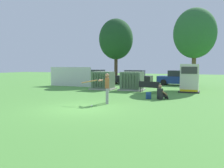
# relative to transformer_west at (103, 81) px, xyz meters

# --- Properties ---
(ground_plane) EXTENTS (96.00, 96.00, 0.00)m
(ground_plane) POSITION_rel_transformer_west_xyz_m (2.89, -8.94, -0.79)
(ground_plane) COLOR #51933D
(fence_panel) EXTENTS (4.80, 0.12, 2.00)m
(fence_panel) POSITION_rel_transformer_west_xyz_m (-4.47, 1.56, 0.21)
(fence_panel) COLOR silver
(fence_panel) RESTS_ON ground
(transformer_west) EXTENTS (2.10, 1.70, 1.62)m
(transformer_west) POSITION_rel_transformer_west_xyz_m (0.00, 0.00, 0.00)
(transformer_west) COLOR #9E9B93
(transformer_west) RESTS_ON ground
(transformer_mid_west) EXTENTS (2.10, 1.70, 1.62)m
(transformer_mid_west) POSITION_rel_transformer_west_xyz_m (2.67, 0.23, 0.00)
(transformer_mid_west) COLOR #9E9B93
(transformer_mid_west) RESTS_ON ground
(generator_enclosure) EXTENTS (1.60, 1.40, 2.30)m
(generator_enclosure) POSITION_rel_transformer_west_xyz_m (7.44, 0.55, 0.35)
(generator_enclosure) COLOR #262626
(generator_enclosure) RESTS_ON ground
(park_bench) EXTENTS (1.84, 0.79, 0.92)m
(park_bench) POSITION_rel_transformer_west_xyz_m (4.52, -1.02, -0.25)
(park_bench) COLOR black
(park_bench) RESTS_ON ground
(batter) EXTENTS (1.57, 0.90, 1.74)m
(batter) POSITION_rel_transformer_west_xyz_m (3.35, -6.97, 0.19)
(batter) COLOR gray
(batter) RESTS_ON ground
(sports_ball) EXTENTS (0.09, 0.09, 0.09)m
(sports_ball) POSITION_rel_transformer_west_xyz_m (3.07, -8.27, -0.74)
(sports_ball) COLOR white
(sports_ball) RESTS_ON ground
(seated_spectator) EXTENTS (0.73, 0.75, 0.96)m
(seated_spectator) POSITION_rel_transformer_west_xyz_m (6.03, -4.19, -0.41)
(seated_spectator) COLOR black
(seated_spectator) RESTS_ON ground
(backpack) EXTENTS (0.37, 0.35, 0.44)m
(backpack) POSITION_rel_transformer_west_xyz_m (5.23, -4.32, -0.57)
(backpack) COLOR #264C8C
(backpack) RESTS_ON ground
(tree_left) EXTENTS (3.98, 3.98, 7.60)m
(tree_left) POSITION_rel_transformer_west_xyz_m (-1.28, 6.53, 4.42)
(tree_left) COLOR #4C3828
(tree_left) RESTS_ON ground
(tree_center_left) EXTENTS (3.94, 3.94, 7.54)m
(tree_center_left) POSITION_rel_transformer_west_xyz_m (7.55, 4.24, 4.38)
(tree_center_left) COLOR brown
(tree_center_left) RESTS_ON ground
(parked_car_leftmost) EXTENTS (4.20, 1.93, 1.62)m
(parked_car_leftmost) POSITION_rel_transformer_west_xyz_m (-4.58, 7.44, -0.04)
(parked_car_leftmost) COLOR black
(parked_car_leftmost) RESTS_ON ground
(parked_car_left_of_center) EXTENTS (4.24, 2.00, 1.62)m
(parked_car_left_of_center) POSITION_rel_transformer_west_xyz_m (0.90, 6.71, -0.04)
(parked_car_left_of_center) COLOR black
(parked_car_left_of_center) RESTS_ON ground
(parked_car_right_of_center) EXTENTS (4.31, 2.15, 1.62)m
(parked_car_right_of_center) POSITION_rel_transformer_west_xyz_m (5.75, 7.23, -0.04)
(parked_car_right_of_center) COLOR navy
(parked_car_right_of_center) RESTS_ON ground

